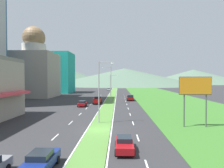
% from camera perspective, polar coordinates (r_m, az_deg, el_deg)
% --- Properties ---
extents(ground_plane, '(600.00, 600.00, 0.00)m').
position_cam_1_polar(ground_plane, '(29.35, -3.65, -12.76)').
color(ground_plane, '#2D2D30').
extents(grass_median, '(3.20, 240.00, 0.06)m').
position_cam_1_polar(grass_median, '(88.66, 0.06, -3.22)').
color(grass_median, '#518438').
rests_on(grass_median, ground_plane).
extents(grass_verge_right, '(24.00, 240.00, 0.06)m').
position_cam_1_polar(grass_verge_right, '(90.40, 13.25, -3.17)').
color(grass_verge_right, '#387028').
rests_on(grass_verge_right, ground_plane).
extents(lane_dash_left_1, '(0.16, 2.80, 0.01)m').
position_cam_1_polar(lane_dash_left_1, '(19.63, -23.33, -20.16)').
color(lane_dash_left_1, silver).
rests_on(lane_dash_left_1, ground_plane).
extents(lane_dash_left_2, '(0.16, 2.80, 0.01)m').
position_cam_1_polar(lane_dash_left_2, '(26.87, -15.67, -14.14)').
color(lane_dash_left_2, silver).
rests_on(lane_dash_left_2, ground_plane).
extents(lane_dash_left_3, '(0.16, 2.80, 0.01)m').
position_cam_1_polar(lane_dash_left_3, '(34.53, -11.51, -10.62)').
color(lane_dash_left_3, silver).
rests_on(lane_dash_left_3, ground_plane).
extents(lane_dash_left_4, '(0.16, 2.80, 0.01)m').
position_cam_1_polar(lane_dash_left_4, '(42.39, -8.94, -8.36)').
color(lane_dash_left_4, silver).
rests_on(lane_dash_left_4, ground_plane).
extents(lane_dash_left_5, '(0.16, 2.80, 0.01)m').
position_cam_1_polar(lane_dash_left_5, '(50.34, -7.19, -6.80)').
color(lane_dash_left_5, silver).
rests_on(lane_dash_left_5, ground_plane).
extents(lane_dash_left_6, '(0.16, 2.80, 0.01)m').
position_cam_1_polar(lane_dash_left_6, '(58.36, -5.92, -5.67)').
color(lane_dash_left_6, silver).
rests_on(lane_dash_left_6, ground_plane).
extents(lane_dash_left_7, '(0.16, 2.80, 0.01)m').
position_cam_1_polar(lane_dash_left_7, '(66.42, -4.97, -4.80)').
color(lane_dash_left_7, silver).
rests_on(lane_dash_left_7, ground_plane).
extents(lane_dash_left_8, '(0.16, 2.80, 0.01)m').
position_cam_1_polar(lane_dash_left_8, '(74.50, -4.22, -4.13)').
color(lane_dash_left_8, silver).
rests_on(lane_dash_left_8, ground_plane).
extents(lane_dash_left_9, '(0.16, 2.80, 0.01)m').
position_cam_1_polar(lane_dash_left_9, '(82.60, -3.62, -3.58)').
color(lane_dash_left_9, silver).
rests_on(lane_dash_left_9, ground_plane).
extents(lane_dash_left_10, '(0.16, 2.80, 0.01)m').
position_cam_1_polar(lane_dash_left_10, '(90.72, -3.13, -3.13)').
color(lane_dash_left_10, silver).
rests_on(lane_dash_left_10, ground_plane).
extents(lane_dash_right_1, '(0.16, 2.80, 0.01)m').
position_cam_1_polar(lane_dash_right_1, '(18.15, 9.91, -21.91)').
color(lane_dash_right_1, silver).
rests_on(lane_dash_right_1, ground_plane).
extents(lane_dash_right_2, '(0.16, 2.80, 0.01)m').
position_cam_1_polar(lane_dash_right_2, '(25.81, 7.27, -14.75)').
color(lane_dash_right_2, silver).
rests_on(lane_dash_right_2, ground_plane).
extents(lane_dash_right_3, '(0.16, 2.80, 0.01)m').
position_cam_1_polar(lane_dash_right_3, '(33.72, 5.93, -10.89)').
color(lane_dash_right_3, silver).
rests_on(lane_dash_right_3, ground_plane).
extents(lane_dash_right_4, '(0.16, 2.80, 0.01)m').
position_cam_1_polar(lane_dash_right_4, '(41.73, 5.12, -8.50)').
color(lane_dash_right_4, silver).
rests_on(lane_dash_right_4, ground_plane).
extents(lane_dash_right_5, '(0.16, 2.80, 0.01)m').
position_cam_1_polar(lane_dash_right_5, '(49.79, 4.57, -6.89)').
color(lane_dash_right_5, silver).
rests_on(lane_dash_right_5, ground_plane).
extents(lane_dash_right_6, '(0.16, 2.80, 0.01)m').
position_cam_1_polar(lane_dash_right_6, '(57.88, 4.19, -5.72)').
color(lane_dash_right_6, silver).
rests_on(lane_dash_right_6, ground_plane).
extents(lane_dash_right_7, '(0.16, 2.80, 0.01)m').
position_cam_1_polar(lane_dash_right_7, '(66.00, 3.89, -4.84)').
color(lane_dash_right_7, silver).
rests_on(lane_dash_right_7, ground_plane).
extents(lane_dash_right_8, '(0.16, 2.80, 0.01)m').
position_cam_1_polar(lane_dash_right_8, '(74.13, 3.66, -4.15)').
color(lane_dash_right_8, silver).
rests_on(lane_dash_right_8, ground_plane).
extents(lane_dash_right_9, '(0.16, 2.80, 0.01)m').
position_cam_1_polar(lane_dash_right_9, '(82.27, 3.48, -3.60)').
color(lane_dash_right_9, silver).
rests_on(lane_dash_right_9, ground_plane).
extents(lane_dash_right_10, '(0.16, 2.80, 0.01)m').
position_cam_1_polar(lane_dash_right_10, '(90.41, 3.33, -3.15)').
color(lane_dash_right_10, silver).
rests_on(lane_dash_right_10, ground_plane).
extents(edge_line_median_left, '(0.16, 240.00, 0.01)m').
position_cam_1_polar(edge_line_median_left, '(88.73, -1.07, -3.23)').
color(edge_line_median_left, silver).
rests_on(edge_line_median_left, ground_plane).
extents(edge_line_median_right, '(0.16, 240.00, 0.01)m').
position_cam_1_polar(edge_line_median_right, '(88.62, 1.19, -3.24)').
color(edge_line_median_right, silver).
rests_on(edge_line_median_right, ground_plane).
extents(domed_building, '(16.55, 16.55, 28.20)m').
position_cam_1_polar(domed_building, '(87.50, -21.00, 3.90)').
color(domed_building, '#9E9384').
rests_on(domed_building, ground_plane).
extents(midrise_colored, '(16.05, 16.05, 20.79)m').
position_cam_1_polar(midrise_colored, '(110.03, -15.29, 3.03)').
color(midrise_colored, teal).
rests_on(midrise_colored, ground_plane).
extents(hill_far_left, '(166.94, 166.94, 30.44)m').
position_cam_1_polar(hill_far_left, '(314.66, -16.15, 2.82)').
color(hill_far_left, '#516B56').
rests_on(hill_far_left, ground_plane).
extents(hill_far_center, '(179.14, 179.14, 20.32)m').
position_cam_1_polar(hill_far_center, '(249.18, 3.52, 2.09)').
color(hill_far_center, '#516B56').
rests_on(hill_far_center, ground_plane).
extents(hill_far_right, '(158.34, 158.34, 21.86)m').
position_cam_1_polar(hill_far_right, '(341.30, 21.87, 1.94)').
color(hill_far_right, '#516B56').
rests_on(hill_far_right, ground_plane).
extents(street_lamp_near, '(2.58, 0.41, 10.01)m').
position_cam_1_polar(street_lamp_near, '(32.85, -3.29, -1.22)').
color(street_lamp_near, '#99999E').
rests_on(street_lamp_near, ground_plane).
extents(street_lamp_mid, '(2.95, 0.43, 10.94)m').
position_cam_1_polar(street_lamp_mid, '(59.54, -0.58, 0.46)').
color(street_lamp_mid, '#99999E').
rests_on(street_lamp_mid, ground_plane).
extents(street_lamp_far, '(3.38, 0.39, 8.92)m').
position_cam_1_polar(street_lamp_far, '(86.31, -0.24, 0.09)').
color(street_lamp_far, '#99999E').
rests_on(street_lamp_far, ground_plane).
extents(billboard_roadside, '(4.82, 0.28, 7.55)m').
position_cam_1_polar(billboard_roadside, '(32.46, 22.39, -1.24)').
color(billboard_roadside, '#4C4C51').
rests_on(billboard_roadside, ground_plane).
extents(car_0, '(1.97, 4.40, 1.54)m').
position_cam_1_polar(car_0, '(17.86, -19.27, -19.66)').
color(car_0, navy).
rests_on(car_0, ground_plane).
extents(car_1, '(1.96, 4.66, 1.39)m').
position_cam_1_polar(car_1, '(126.40, -0.87, -1.52)').
color(car_1, silver).
rests_on(car_1, ground_plane).
extents(car_3, '(2.03, 4.02, 1.51)m').
position_cam_1_polar(car_3, '(53.70, -8.38, -5.48)').
color(car_3, maroon).
rests_on(car_3, ground_plane).
extents(car_4, '(1.88, 4.22, 1.42)m').
position_cam_1_polar(car_4, '(21.09, 3.46, -16.41)').
color(car_4, maroon).
rests_on(car_4, ground_plane).
extents(pickup_truck_0, '(2.18, 5.40, 2.00)m').
position_cam_1_polar(pickup_truck_0, '(67.93, 5.13, -3.84)').
color(pickup_truck_0, maroon).
rests_on(pickup_truck_0, ground_plane).
extents(pickup_truck_1, '(2.18, 5.40, 2.00)m').
position_cam_1_polar(pickup_truck_1, '(59.45, -4.07, -4.58)').
color(pickup_truck_1, maroon).
rests_on(pickup_truck_1, ground_plane).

